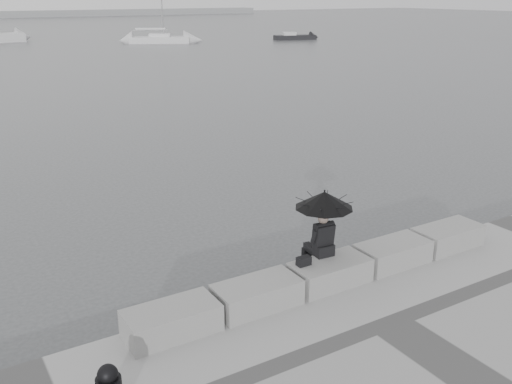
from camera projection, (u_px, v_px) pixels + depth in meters
ground at (315, 296)px, 11.95m from camera, size 360.00×360.00×0.00m
stone_block_far_left at (172, 321)px, 9.67m from camera, size 1.60×0.80×0.50m
stone_block_left at (257, 295)px, 10.51m from camera, size 1.60×0.80×0.50m
stone_block_centre at (330, 273)px, 11.34m from camera, size 1.60×0.80×0.50m
stone_block_right at (393, 254)px, 12.17m from camera, size 1.60×0.80×0.50m
stone_block_far_right at (448, 237)px, 13.00m from camera, size 1.60×0.80×0.50m
seated_person at (324, 208)px, 11.21m from camera, size 1.17×1.17×1.39m
bag at (304, 261)px, 11.07m from camera, size 0.28×0.16×0.18m
sailboat_right at (160, 39)px, 71.94m from camera, size 7.73×5.51×12.90m
small_motorboat at (295, 37)px, 77.51m from camera, size 5.93×3.04×1.10m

